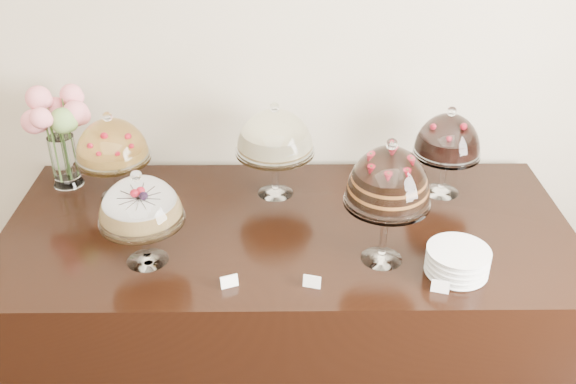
{
  "coord_description": "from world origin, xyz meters",
  "views": [
    {
      "loc": [
        0.28,
        0.37,
        2.28
      ],
      "look_at": [
        0.3,
        2.4,
        1.08
      ],
      "focal_mm": 40.0,
      "sensor_mm": 36.0,
      "label": 1
    }
  ],
  "objects_px": {
    "cake_stand_dark_choco": "(448,139)",
    "plate_stack": "(457,261)",
    "display_counter": "(288,313)",
    "cake_stand_fruit_tart": "(111,144)",
    "flower_vase": "(58,126)",
    "cake_stand_cheesecake": "(275,136)",
    "cake_stand_sugar_sponge": "(140,205)",
    "cake_stand_choco_layer": "(389,181)"
  },
  "relations": [
    {
      "from": "cake_stand_dark_choco",
      "to": "plate_stack",
      "type": "xyz_separation_m",
      "value": [
        -0.07,
        -0.55,
        -0.2
      ]
    },
    {
      "from": "display_counter",
      "to": "cake_stand_fruit_tart",
      "type": "xyz_separation_m",
      "value": [
        -0.71,
        0.24,
        0.69
      ]
    },
    {
      "from": "flower_vase",
      "to": "cake_stand_cheesecake",
      "type": "bearing_deg",
      "value": -5.31
    },
    {
      "from": "flower_vase",
      "to": "plate_stack",
      "type": "relative_size",
      "value": 2.04
    },
    {
      "from": "display_counter",
      "to": "plate_stack",
      "type": "distance_m",
      "value": 0.82
    },
    {
      "from": "display_counter",
      "to": "cake_stand_cheesecake",
      "type": "relative_size",
      "value": 5.38
    },
    {
      "from": "cake_stand_cheesecake",
      "to": "flower_vase",
      "type": "xyz_separation_m",
      "value": [
        -0.89,
        0.08,
        0.01
      ]
    },
    {
      "from": "cake_stand_sugar_sponge",
      "to": "plate_stack",
      "type": "bearing_deg",
      "value": -4.38
    },
    {
      "from": "display_counter",
      "to": "plate_stack",
      "type": "xyz_separation_m",
      "value": [
        0.58,
        -0.3,
        0.5
      ]
    },
    {
      "from": "cake_stand_cheesecake",
      "to": "cake_stand_fruit_tart",
      "type": "height_order",
      "value": "cake_stand_cheesecake"
    },
    {
      "from": "cake_stand_fruit_tart",
      "to": "cake_stand_sugar_sponge",
      "type": "bearing_deg",
      "value": -66.32
    },
    {
      "from": "cake_stand_choco_layer",
      "to": "cake_stand_sugar_sponge",
      "type": "bearing_deg",
      "value": -179.97
    },
    {
      "from": "flower_vase",
      "to": "display_counter",
      "type": "bearing_deg",
      "value": -19.39
    },
    {
      "from": "cake_stand_dark_choco",
      "to": "flower_vase",
      "type": "xyz_separation_m",
      "value": [
        -1.59,
        0.08,
        0.03
      ]
    },
    {
      "from": "cake_stand_cheesecake",
      "to": "cake_stand_sugar_sponge",
      "type": "bearing_deg",
      "value": -134.23
    },
    {
      "from": "display_counter",
      "to": "cake_stand_dark_choco",
      "type": "height_order",
      "value": "cake_stand_dark_choco"
    },
    {
      "from": "cake_stand_choco_layer",
      "to": "cake_stand_fruit_tart",
      "type": "bearing_deg",
      "value": 156.34
    },
    {
      "from": "cake_stand_choco_layer",
      "to": "cake_stand_cheesecake",
      "type": "relative_size",
      "value": 1.17
    },
    {
      "from": "display_counter",
      "to": "cake_stand_choco_layer",
      "type": "relative_size",
      "value": 4.59
    },
    {
      "from": "cake_stand_sugar_sponge",
      "to": "cake_stand_dark_choco",
      "type": "distance_m",
      "value": 1.25
    },
    {
      "from": "cake_stand_sugar_sponge",
      "to": "cake_stand_choco_layer",
      "type": "xyz_separation_m",
      "value": [
        0.84,
        0.0,
        0.09
      ]
    },
    {
      "from": "cake_stand_sugar_sponge",
      "to": "cake_stand_dark_choco",
      "type": "xyz_separation_m",
      "value": [
        1.16,
        0.47,
        0.01
      ]
    },
    {
      "from": "cake_stand_cheesecake",
      "to": "cake_stand_fruit_tart",
      "type": "distance_m",
      "value": 0.66
    },
    {
      "from": "plate_stack",
      "to": "cake_stand_sugar_sponge",
      "type": "bearing_deg",
      "value": 175.62
    },
    {
      "from": "cake_stand_fruit_tart",
      "to": "cake_stand_cheesecake",
      "type": "bearing_deg",
      "value": 1.03
    },
    {
      "from": "cake_stand_sugar_sponge",
      "to": "cake_stand_dark_choco",
      "type": "height_order",
      "value": "cake_stand_dark_choco"
    },
    {
      "from": "flower_vase",
      "to": "cake_stand_choco_layer",
      "type": "bearing_deg",
      "value": -23.33
    },
    {
      "from": "plate_stack",
      "to": "display_counter",
      "type": "bearing_deg",
      "value": 152.54
    },
    {
      "from": "cake_stand_choco_layer",
      "to": "plate_stack",
      "type": "bearing_deg",
      "value": -18.69
    },
    {
      "from": "cake_stand_sugar_sponge",
      "to": "cake_stand_fruit_tart",
      "type": "height_order",
      "value": "cake_stand_fruit_tart"
    },
    {
      "from": "cake_stand_dark_choco",
      "to": "flower_vase",
      "type": "relative_size",
      "value": 0.89
    },
    {
      "from": "flower_vase",
      "to": "plate_stack",
      "type": "height_order",
      "value": "flower_vase"
    },
    {
      "from": "display_counter",
      "to": "cake_stand_choco_layer",
      "type": "distance_m",
      "value": 0.87
    },
    {
      "from": "cake_stand_cheesecake",
      "to": "cake_stand_dark_choco",
      "type": "height_order",
      "value": "cake_stand_cheesecake"
    },
    {
      "from": "cake_stand_sugar_sponge",
      "to": "display_counter",
      "type": "bearing_deg",
      "value": 23.47
    },
    {
      "from": "cake_stand_cheesecake",
      "to": "cake_stand_dark_choco",
      "type": "relative_size",
      "value": 1.06
    },
    {
      "from": "cake_stand_sugar_sponge",
      "to": "plate_stack",
      "type": "distance_m",
      "value": 1.11
    },
    {
      "from": "cake_stand_sugar_sponge",
      "to": "cake_stand_cheesecake",
      "type": "xyz_separation_m",
      "value": [
        0.46,
        0.47,
        0.03
      ]
    },
    {
      "from": "flower_vase",
      "to": "plate_stack",
      "type": "xyz_separation_m",
      "value": [
        1.52,
        -0.63,
        -0.23
      ]
    },
    {
      "from": "cake_stand_cheesecake",
      "to": "plate_stack",
      "type": "xyz_separation_m",
      "value": [
        0.63,
        -0.55,
        -0.22
      ]
    },
    {
      "from": "cake_stand_cheesecake",
      "to": "cake_stand_fruit_tart",
      "type": "bearing_deg",
      "value": -178.97
    },
    {
      "from": "cake_stand_fruit_tart",
      "to": "plate_stack",
      "type": "xyz_separation_m",
      "value": [
        1.29,
        -0.54,
        -0.19
      ]
    }
  ]
}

